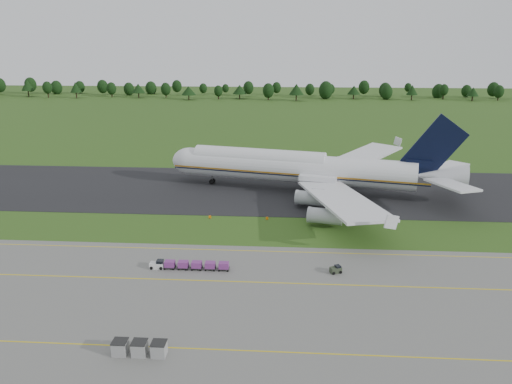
# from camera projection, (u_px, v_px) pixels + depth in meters

# --- Properties ---
(ground) EXTENTS (600.00, 600.00, 0.00)m
(ground) POSITION_uv_depth(u_px,v_px,m) (230.00, 230.00, 99.97)
(ground) COLOR #2A4C16
(ground) RESTS_ON ground
(apron) EXTENTS (300.00, 52.00, 0.06)m
(apron) POSITION_uv_depth(u_px,v_px,m) (201.00, 322.00, 67.57)
(apron) COLOR #62625D
(apron) RESTS_ON ground
(taxiway) EXTENTS (300.00, 40.00, 0.08)m
(taxiway) POSITION_uv_depth(u_px,v_px,m) (243.00, 189.00, 126.64)
(taxiway) COLOR black
(taxiway) RESTS_ON ground
(apron_markings) EXTENTS (300.00, 30.20, 0.01)m
(apron_markings) POSITION_uv_depth(u_px,v_px,m) (209.00, 296.00, 74.25)
(apron_markings) COLOR #D8C00C
(apron_markings) RESTS_ON apron
(tree_line) EXTENTS (527.75, 23.09, 11.21)m
(tree_line) POSITION_uv_depth(u_px,v_px,m) (242.00, 89.00, 309.90)
(tree_line) COLOR black
(tree_line) RESTS_ON ground
(aircraft) EXTENTS (74.26, 70.45, 20.77)m
(aircraft) POSITION_uv_depth(u_px,v_px,m) (303.00, 168.00, 123.55)
(aircraft) COLOR silver
(aircraft) RESTS_ON ground
(baggage_train) EXTENTS (13.32, 1.41, 1.36)m
(baggage_train) POSITION_uv_depth(u_px,v_px,m) (188.00, 265.00, 82.84)
(baggage_train) COLOR silver
(baggage_train) RESTS_ON apron
(utility_cart) EXTENTS (2.06, 1.68, 0.98)m
(utility_cart) POSITION_uv_depth(u_px,v_px,m) (336.00, 270.00, 81.59)
(utility_cart) COLOR #2C3525
(utility_cart) RESTS_ON apron
(uld_row) EXTENTS (6.62, 1.82, 1.80)m
(uld_row) POSITION_uv_depth(u_px,v_px,m) (140.00, 348.00, 60.42)
(uld_row) COLOR gray
(uld_row) RESTS_ON apron
(edge_markers) EXTENTS (24.93, 0.30, 0.60)m
(edge_markers) POSITION_uv_depth(u_px,v_px,m) (267.00, 218.00, 105.60)
(edge_markers) COLOR orange
(edge_markers) RESTS_ON ground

